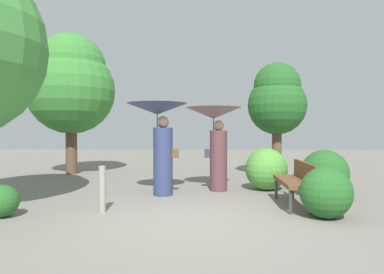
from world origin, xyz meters
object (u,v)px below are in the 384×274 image
Objects in this scene: path_marker_post at (102,189)px; tree_near_left at (71,83)px; person_right at (215,129)px; park_bench at (296,179)px; person_left at (159,129)px; tree_near_right at (277,100)px.

tree_near_left is at bearing 115.73° from path_marker_post.
person_right reaches higher than park_bench.
park_bench is 3.58m from path_marker_post.
person_right is 2.39m from park_bench.
person_left is 1.38m from person_right.
park_bench is 1.87× the size of path_marker_post.
tree_near_right is at bearing 49.96° from path_marker_post.
person_left is 0.44× the size of tree_near_left.
tree_near_left is 6.37m from path_marker_post.
park_bench is 8.01m from tree_near_left.
person_right is 5.68m from tree_near_left.
person_left reaches higher than person_right.
person_left is 2.50× the size of path_marker_post.
tree_near_left is 1.31× the size of tree_near_right.
person_right is 2.43× the size of path_marker_post.
path_marker_post is (-2.04, -2.25, -1.05)m from person_right.
tree_near_right reaches higher than path_marker_post.
tree_near_left is (-6.06, 4.64, 2.43)m from park_bench.
tree_near_right is (6.54, -0.51, -0.59)m from tree_near_left.
tree_near_right is (1.96, 2.51, 0.90)m from person_right.
person_left is 4.56m from tree_near_right.
tree_near_left reaches higher than person_right.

